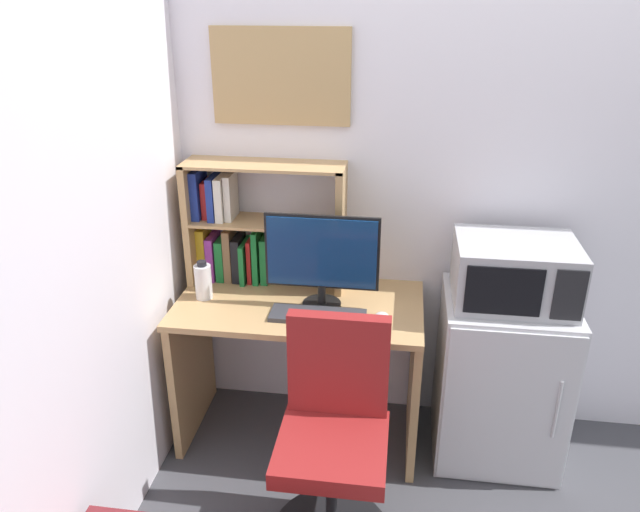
# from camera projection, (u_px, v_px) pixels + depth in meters

# --- Properties ---
(wall_back) EXTENTS (6.40, 0.04, 2.60)m
(wall_back) POSITION_uv_depth(u_px,v_px,m) (623.00, 176.00, 2.65)
(wall_back) COLOR silver
(wall_back) RESTS_ON ground_plane
(desk) EXTENTS (1.12, 0.60, 0.74)m
(desk) POSITION_uv_depth(u_px,v_px,m) (300.00, 346.00, 2.86)
(desk) COLOR tan
(desk) RESTS_ON ground_plane
(hutch_bookshelf) EXTENTS (0.74, 0.22, 0.59)m
(hutch_bookshelf) POSITION_uv_depth(u_px,v_px,m) (244.00, 226.00, 2.87)
(hutch_bookshelf) COLOR tan
(hutch_bookshelf) RESTS_ON desk
(monitor) EXTENTS (0.50, 0.17, 0.43)m
(monitor) POSITION_uv_depth(u_px,v_px,m) (322.00, 257.00, 2.64)
(monitor) COLOR black
(monitor) RESTS_ON desk
(keyboard) EXTENTS (0.42, 0.14, 0.02)m
(keyboard) POSITION_uv_depth(u_px,v_px,m) (318.00, 316.00, 2.63)
(keyboard) COLOR #333338
(keyboard) RESTS_ON desk
(computer_mouse) EXTENTS (0.07, 0.09, 0.04)m
(computer_mouse) POSITION_uv_depth(u_px,v_px,m) (382.00, 318.00, 2.60)
(computer_mouse) COLOR silver
(computer_mouse) RESTS_ON desk
(water_bottle) EXTENTS (0.08, 0.08, 0.18)m
(water_bottle) POSITION_uv_depth(u_px,v_px,m) (203.00, 281.00, 2.78)
(water_bottle) COLOR silver
(water_bottle) RESTS_ON desk
(mini_fridge) EXTENTS (0.56, 0.52, 0.80)m
(mini_fridge) POSITION_uv_depth(u_px,v_px,m) (500.00, 378.00, 2.80)
(mini_fridge) COLOR silver
(mini_fridge) RESTS_ON ground_plane
(microwave) EXTENTS (0.50, 0.40, 0.27)m
(microwave) POSITION_uv_depth(u_px,v_px,m) (514.00, 272.00, 2.59)
(microwave) COLOR #ADADB2
(microwave) RESTS_ON mini_fridge
(desk_chair) EXTENTS (0.48, 0.48, 0.93)m
(desk_chair) POSITION_uv_depth(u_px,v_px,m) (334.00, 449.00, 2.35)
(desk_chair) COLOR black
(desk_chair) RESTS_ON ground_plane
(wall_corkboard) EXTENTS (0.62, 0.02, 0.42)m
(wall_corkboard) POSITION_uv_depth(u_px,v_px,m) (281.00, 77.00, 2.66)
(wall_corkboard) COLOR tan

